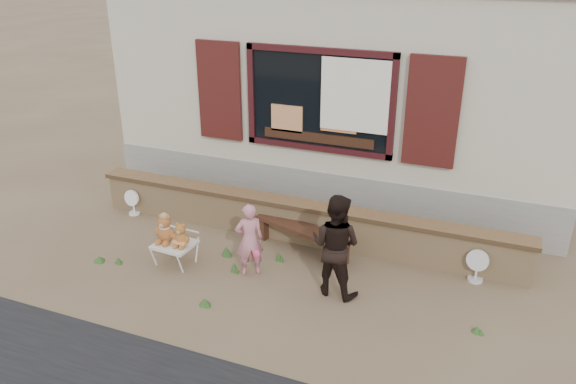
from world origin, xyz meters
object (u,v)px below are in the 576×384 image
at_px(bench, 303,234).
at_px(folding_chair, 175,245).
at_px(adult, 336,245).
at_px(child, 249,240).
at_px(teddy_bear_right, 181,234).
at_px(teddy_bear_left, 165,228).

bearing_deg(bench, folding_chair, -129.44).
bearing_deg(adult, child, 8.92).
relative_size(child, adult, 0.76).
relative_size(folding_chair, child, 0.53).
bearing_deg(adult, teddy_bear_right, 13.34).
distance_m(folding_chair, adult, 2.45).
bearing_deg(bench, child, -100.85).
height_order(bench, folding_chair, bench).
distance_m(folding_chair, teddy_bear_right, 0.26).
xyz_separation_m(bench, teddy_bear_right, (-1.48, -1.06, 0.22)).
height_order(teddy_bear_left, adult, adult).
bearing_deg(bench, teddy_bear_left, -131.78).
height_order(folding_chair, adult, adult).
height_order(teddy_bear_right, child, child).
xyz_separation_m(teddy_bear_left, adult, (2.55, 0.16, 0.16)).
distance_m(bench, child, 1.03).
distance_m(child, adult, 1.27).
bearing_deg(folding_chair, teddy_bear_right, 0.00).
distance_m(folding_chair, teddy_bear_left, 0.29).
relative_size(folding_chair, adult, 0.41).
xyz_separation_m(bench, teddy_bear_left, (-1.76, -1.04, 0.26)).
xyz_separation_m(folding_chair, adult, (2.41, 0.17, 0.41)).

